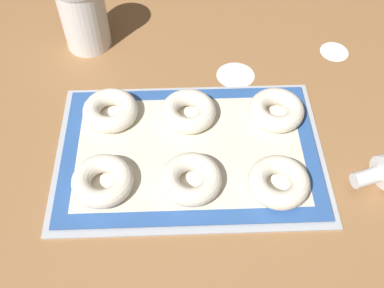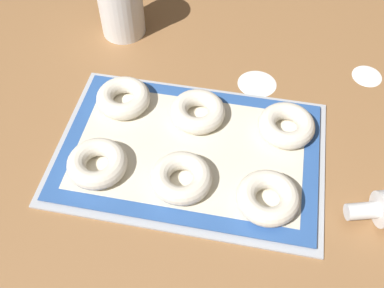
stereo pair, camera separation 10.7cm
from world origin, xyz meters
TOP-DOWN VIEW (x-y plane):
  - ground_plane at (0.00, 0.00)m, footprint 2.80×2.80m
  - baking_tray at (0.00, 0.01)m, footprint 0.48×0.32m
  - baking_mat at (0.00, 0.01)m, footprint 0.45×0.30m
  - bagel_front_left at (-0.15, -0.06)m, footprint 0.10×0.10m
  - bagel_front_center at (-0.00, -0.07)m, footprint 0.10×0.10m
  - bagel_front_right at (0.14, -0.08)m, footprint 0.10×0.10m
  - bagel_back_left at (-0.14, 0.09)m, footprint 0.10×0.10m
  - bagel_back_center at (-0.00, 0.08)m, footprint 0.10×0.10m
  - bagel_back_right at (0.16, 0.08)m, footprint 0.10×0.10m
  - flour_canister at (-0.21, 0.31)m, footprint 0.10×0.10m
  - flour_patch_near at (0.10, 0.20)m, footprint 0.08×0.08m
  - flour_patch_far at (0.32, 0.27)m, footprint 0.06×0.06m

SIDE VIEW (x-z plane):
  - ground_plane at x=0.00m, z-range 0.00..0.00m
  - flour_patch_near at x=0.10m, z-range 0.00..0.00m
  - flour_patch_far at x=0.32m, z-range 0.00..0.00m
  - baking_tray at x=0.00m, z-range 0.00..0.01m
  - baking_mat at x=0.00m, z-range 0.01..0.01m
  - bagel_front_left at x=-0.15m, z-range 0.01..0.04m
  - bagel_front_center at x=0.00m, z-range 0.01..0.04m
  - bagel_front_right at x=0.14m, z-range 0.01..0.04m
  - bagel_back_left at x=-0.14m, z-range 0.01..0.04m
  - bagel_back_center at x=0.00m, z-range 0.01..0.04m
  - bagel_back_right at x=0.16m, z-range 0.01..0.04m
  - flour_canister at x=-0.21m, z-range 0.00..0.16m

